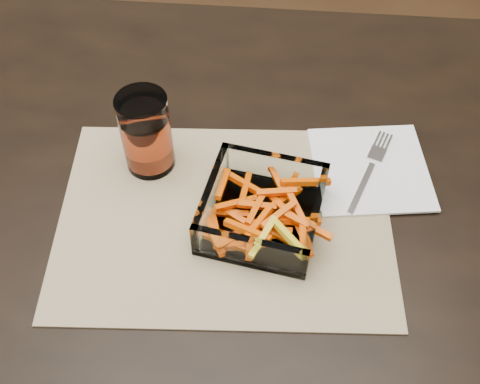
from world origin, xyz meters
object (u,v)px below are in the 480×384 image
at_px(fork, 370,168).
at_px(glass_bowl, 262,211).
at_px(tumbler, 147,135).
at_px(dining_table, 218,235).

bearing_deg(fork, glass_bowl, -124.93).
bearing_deg(tumbler, dining_table, -29.70).
relative_size(dining_table, glass_bowl, 9.21).
height_order(glass_bowl, tumbler, tumbler).
distance_m(glass_bowl, tumbler, 0.19).
bearing_deg(fork, dining_table, -141.43).
bearing_deg(fork, tumbler, -157.27).
bearing_deg(dining_table, glass_bowl, -26.92).
relative_size(dining_table, tumbler, 12.92).
height_order(dining_table, fork, fork).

